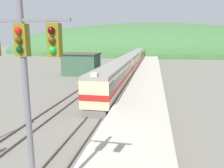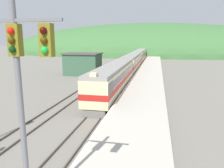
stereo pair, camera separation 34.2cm
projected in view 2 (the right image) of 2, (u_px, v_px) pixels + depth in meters
The scene contains 11 objects.
track_main at pixel (139, 62), 72.75m from camera, with size 1.52×180.00×0.16m.
track_siding at pixel (125, 62), 73.69m from camera, with size 1.52×180.00×0.16m.
platform at pixel (150, 69), 52.61m from camera, with size 5.24×140.00×1.08m.
distant_hills at pixel (147, 53), 121.39m from camera, with size 165.00×74.25×32.55m.
station_shed at pixel (83, 64), 46.88m from camera, with size 7.62×5.78×4.69m.
express_train_lead_car at pixel (114, 78), 30.39m from camera, with size 2.99×21.01×4.42m.
carriage_second at pixel (132, 62), 51.70m from camera, with size 2.98×21.17×4.06m.
carriage_third at pixel (140, 56), 72.86m from camera, with size 2.98×21.17×4.06m.
carriage_fourth at pixel (144, 52), 94.02m from camera, with size 2.98×21.17×4.06m.
carriage_fifth at pixel (146, 50), 115.18m from camera, with size 2.98×21.17×4.06m.
signal_mast_main at pixel (18, 79), 7.19m from camera, with size 3.30×0.42×8.94m.
Camera 2 is at (5.80, -3.08, 7.44)m, focal length 35.00 mm.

